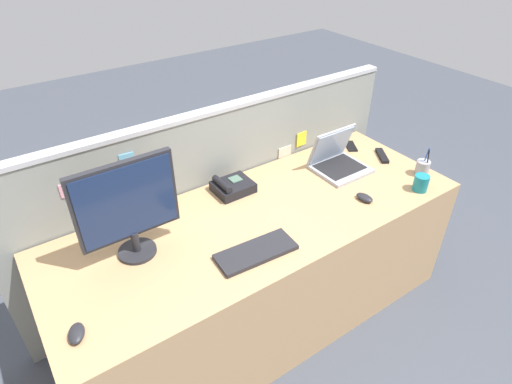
{
  "coord_description": "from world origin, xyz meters",
  "views": [
    {
      "loc": [
        -1.02,
        -1.43,
        2.12
      ],
      "look_at": [
        0.0,
        0.05,
        0.88
      ],
      "focal_mm": 30.06,
      "sensor_mm": 36.0,
      "label": 1
    }
  ],
  "objects_px": {
    "laptop": "(337,159)",
    "computer_mouse_left_hand": "(76,333)",
    "cell_phone_black_slab": "(351,146)",
    "computer_mouse_right_hand": "(365,198)",
    "desktop_monitor": "(127,206)",
    "desk_phone": "(233,186)",
    "keyboard_main": "(256,252)",
    "coffee_mug": "(421,183)",
    "pen_cup": "(423,168)",
    "tv_remote": "(382,156)"
  },
  "relations": [
    {
      "from": "laptop",
      "to": "tv_remote",
      "type": "xyz_separation_m",
      "value": [
        0.33,
        -0.07,
        -0.05
      ]
    },
    {
      "from": "desktop_monitor",
      "to": "keyboard_main",
      "type": "xyz_separation_m",
      "value": [
        0.45,
        -0.33,
        -0.25
      ]
    },
    {
      "from": "computer_mouse_right_hand",
      "to": "computer_mouse_left_hand",
      "type": "xyz_separation_m",
      "value": [
        -1.54,
        -0.0,
        0.0
      ]
    },
    {
      "from": "laptop",
      "to": "coffee_mug",
      "type": "height_order",
      "value": "laptop"
    },
    {
      "from": "computer_mouse_left_hand",
      "to": "computer_mouse_right_hand",
      "type": "bearing_deg",
      "value": 19.13
    },
    {
      "from": "computer_mouse_right_hand",
      "to": "cell_phone_black_slab",
      "type": "height_order",
      "value": "computer_mouse_right_hand"
    },
    {
      "from": "desktop_monitor",
      "to": "pen_cup",
      "type": "xyz_separation_m",
      "value": [
        1.65,
        -0.32,
        -0.22
      ]
    },
    {
      "from": "keyboard_main",
      "to": "pen_cup",
      "type": "height_order",
      "value": "pen_cup"
    },
    {
      "from": "desktop_monitor",
      "to": "cell_phone_black_slab",
      "type": "distance_m",
      "value": 1.58
    },
    {
      "from": "laptop",
      "to": "pen_cup",
      "type": "relative_size",
      "value": 1.7
    },
    {
      "from": "computer_mouse_right_hand",
      "to": "cell_phone_black_slab",
      "type": "xyz_separation_m",
      "value": [
        0.37,
        0.48,
        -0.01
      ]
    },
    {
      "from": "keyboard_main",
      "to": "coffee_mug",
      "type": "relative_size",
      "value": 3.17
    },
    {
      "from": "desk_phone",
      "to": "pen_cup",
      "type": "xyz_separation_m",
      "value": [
        1.02,
        -0.49,
        0.01
      ]
    },
    {
      "from": "computer_mouse_left_hand",
      "to": "pen_cup",
      "type": "relative_size",
      "value": 0.57
    },
    {
      "from": "laptop",
      "to": "computer_mouse_left_hand",
      "type": "xyz_separation_m",
      "value": [
        -1.64,
        -0.34,
        -0.04
      ]
    },
    {
      "from": "cell_phone_black_slab",
      "to": "desktop_monitor",
      "type": "bearing_deg",
      "value": -143.57
    },
    {
      "from": "coffee_mug",
      "to": "keyboard_main",
      "type": "bearing_deg",
      "value": 175.01
    },
    {
      "from": "desktop_monitor",
      "to": "desk_phone",
      "type": "xyz_separation_m",
      "value": [
        0.63,
        0.17,
        -0.23
      ]
    },
    {
      "from": "desktop_monitor",
      "to": "laptop",
      "type": "xyz_separation_m",
      "value": [
        1.28,
        0.02,
        -0.21
      ]
    },
    {
      "from": "laptop",
      "to": "coffee_mug",
      "type": "relative_size",
      "value": 2.52
    },
    {
      "from": "desktop_monitor",
      "to": "coffee_mug",
      "type": "distance_m",
      "value": 1.58
    },
    {
      "from": "laptop",
      "to": "cell_phone_black_slab",
      "type": "distance_m",
      "value": 0.3
    },
    {
      "from": "desktop_monitor",
      "to": "tv_remote",
      "type": "distance_m",
      "value": 1.63
    },
    {
      "from": "computer_mouse_left_hand",
      "to": "tv_remote",
      "type": "xyz_separation_m",
      "value": [
        1.97,
        0.27,
        -0.01
      ]
    },
    {
      "from": "coffee_mug",
      "to": "desktop_monitor",
      "type": "bearing_deg",
      "value": 164.39
    },
    {
      "from": "cell_phone_black_slab",
      "to": "tv_remote",
      "type": "relative_size",
      "value": 0.81
    },
    {
      "from": "keyboard_main",
      "to": "cell_phone_black_slab",
      "type": "relative_size",
      "value": 2.74
    },
    {
      "from": "keyboard_main",
      "to": "cell_phone_black_slab",
      "type": "bearing_deg",
      "value": 28.02
    },
    {
      "from": "desk_phone",
      "to": "cell_phone_black_slab",
      "type": "height_order",
      "value": "desk_phone"
    },
    {
      "from": "laptop",
      "to": "computer_mouse_left_hand",
      "type": "bearing_deg",
      "value": -168.27
    },
    {
      "from": "computer_mouse_left_hand",
      "to": "pen_cup",
      "type": "bearing_deg",
      "value": 18.88
    },
    {
      "from": "cell_phone_black_slab",
      "to": "pen_cup",
      "type": "bearing_deg",
      "value": -48.03
    },
    {
      "from": "keyboard_main",
      "to": "computer_mouse_right_hand",
      "type": "height_order",
      "value": "computer_mouse_right_hand"
    },
    {
      "from": "pen_cup",
      "to": "desk_phone",
      "type": "bearing_deg",
      "value": 154.37
    },
    {
      "from": "cell_phone_black_slab",
      "to": "desk_phone",
      "type": "bearing_deg",
      "value": -149.86
    },
    {
      "from": "computer_mouse_right_hand",
      "to": "coffee_mug",
      "type": "bearing_deg",
      "value": -24.74
    },
    {
      "from": "desktop_monitor",
      "to": "tv_remote",
      "type": "relative_size",
      "value": 2.8
    },
    {
      "from": "pen_cup",
      "to": "tv_remote",
      "type": "distance_m",
      "value": 0.28
    },
    {
      "from": "computer_mouse_right_hand",
      "to": "keyboard_main",
      "type": "bearing_deg",
      "value": 174.52
    },
    {
      "from": "tv_remote",
      "to": "pen_cup",
      "type": "bearing_deg",
      "value": -50.16
    },
    {
      "from": "laptop",
      "to": "desk_phone",
      "type": "relative_size",
      "value": 1.44
    },
    {
      "from": "cell_phone_black_slab",
      "to": "computer_mouse_right_hand",
      "type": "bearing_deg",
      "value": -97.72
    },
    {
      "from": "computer_mouse_left_hand",
      "to": "pen_cup",
      "type": "xyz_separation_m",
      "value": [
        2.01,
        -0.0,
        0.03
      ]
    },
    {
      "from": "keyboard_main",
      "to": "tv_remote",
      "type": "bearing_deg",
      "value": 17.51
    },
    {
      "from": "tv_remote",
      "to": "keyboard_main",
      "type": "bearing_deg",
      "value": -133.64
    },
    {
      "from": "tv_remote",
      "to": "coffee_mug",
      "type": "bearing_deg",
      "value": -73.43
    },
    {
      "from": "laptop",
      "to": "coffee_mug",
      "type": "distance_m",
      "value": 0.5
    },
    {
      "from": "computer_mouse_right_hand",
      "to": "laptop",
      "type": "bearing_deg",
      "value": 65.39
    },
    {
      "from": "coffee_mug",
      "to": "pen_cup",
      "type": "bearing_deg",
      "value": 35.21
    },
    {
      "from": "laptop",
      "to": "computer_mouse_right_hand",
      "type": "relative_size",
      "value": 3.01
    }
  ]
}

